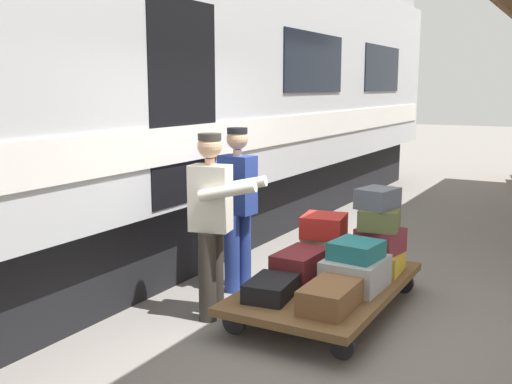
# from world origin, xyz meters

# --- Properties ---
(ground_plane) EXTENTS (60.00, 60.00, 0.00)m
(ground_plane) POSITION_xyz_m (0.00, 0.00, 0.00)
(ground_plane) COLOR slate
(train_car) EXTENTS (3.03, 18.13, 4.00)m
(train_car) POSITION_xyz_m (3.50, 0.00, 2.06)
(train_car) COLOR #B7BABF
(train_car) RESTS_ON ground_plane
(luggage_cart) EXTENTS (1.24, 2.19, 0.28)m
(luggage_cart) POSITION_xyz_m (0.53, -0.19, 0.24)
(luggage_cart) COLOR brown
(luggage_cart) RESTS_ON ground_plane
(suitcase_maroon_trunk) EXTENTS (0.39, 0.61, 0.27)m
(suitcase_maroon_trunk) POSITION_xyz_m (0.81, -0.19, 0.42)
(suitcase_maroon_trunk) COLOR maroon
(suitcase_maroon_trunk) RESTS_ON luggage_cart
(suitcase_cream_canvas) EXTENTS (0.38, 0.45, 0.29)m
(suitcase_cream_canvas) POSITION_xyz_m (0.81, -0.79, 0.43)
(suitcase_cream_canvas) COLOR beige
(suitcase_cream_canvas) RESTS_ON luggage_cart
(suitcase_gray_aluminum) EXTENTS (0.51, 0.62, 0.28)m
(suitcase_gray_aluminum) POSITION_xyz_m (0.25, -0.19, 0.42)
(suitcase_gray_aluminum) COLOR #9EA0A5
(suitcase_gray_aluminum) RESTS_ON luggage_cart
(suitcase_black_hardshell) EXTENTS (0.42, 0.57, 0.16)m
(suitcase_black_hardshell) POSITION_xyz_m (0.81, 0.41, 0.36)
(suitcase_black_hardshell) COLOR black
(suitcase_black_hardshell) RESTS_ON luggage_cart
(suitcase_brown_leather) EXTENTS (0.38, 0.62, 0.21)m
(suitcase_brown_leather) POSITION_xyz_m (0.25, 0.41, 0.39)
(suitcase_brown_leather) COLOR brown
(suitcase_brown_leather) RESTS_ON luggage_cart
(suitcase_yellow_case) EXTENTS (0.53, 0.50, 0.20)m
(suitcase_yellow_case) POSITION_xyz_m (0.25, -0.79, 0.38)
(suitcase_yellow_case) COLOR gold
(suitcase_yellow_case) RESTS_ON luggage_cart
(suitcase_burgundy_valise) EXTENTS (0.46, 0.45, 0.24)m
(suitcase_burgundy_valise) POSITION_xyz_m (0.22, -0.80, 0.60)
(suitcase_burgundy_valise) COLOR maroon
(suitcase_burgundy_valise) RESTS_ON suitcase_yellow_case
(suitcase_olive_duffel) EXTENTS (0.46, 0.53, 0.21)m
(suitcase_olive_duffel) POSITION_xyz_m (0.23, -0.80, 0.82)
(suitcase_olive_duffel) COLOR brown
(suitcase_olive_duffel) RESTS_ON suitcase_burgundy_valise
(suitcase_red_plastic) EXTENTS (0.49, 0.51, 0.23)m
(suitcase_red_plastic) POSITION_xyz_m (0.81, -0.76, 0.69)
(suitcase_red_plastic) COLOR #AD231E
(suitcase_red_plastic) RESTS_ON suitcase_cream_canvas
(suitcase_slate_roller) EXTENTS (0.39, 0.45, 0.20)m
(suitcase_slate_roller) POSITION_xyz_m (0.25, -0.78, 1.03)
(suitcase_slate_roller) COLOR #4C515B
(suitcase_slate_roller) RESTS_ON suitcase_olive_duffel
(suitcase_teal_softside) EXTENTS (0.45, 0.47, 0.16)m
(suitcase_teal_softside) POSITION_xyz_m (0.25, -0.19, 0.64)
(suitcase_teal_softside) COLOR #1E666B
(suitcase_teal_softside) RESTS_ON suitcase_gray_aluminum
(porter_in_overalls) EXTENTS (0.70, 0.48, 1.70)m
(porter_in_overalls) POSITION_xyz_m (1.62, -0.34, 0.93)
(porter_in_overalls) COLOR navy
(porter_in_overalls) RESTS_ON ground_plane
(porter_by_door) EXTENTS (0.72, 0.52, 1.70)m
(porter_by_door) POSITION_xyz_m (1.40, 0.44, 0.93)
(porter_by_door) COLOR #332D28
(porter_by_door) RESTS_ON ground_plane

